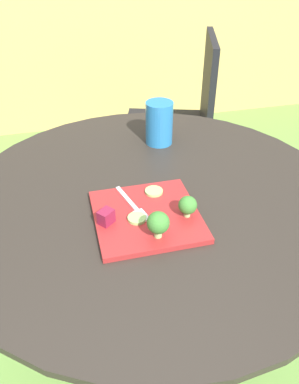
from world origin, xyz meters
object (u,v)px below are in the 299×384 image
(salad_plate, at_px, (147,216))
(fork, at_px, (134,207))
(drinking_glass, at_px, (159,125))
(patio_chair, at_px, (185,113))

(salad_plate, relative_size, fork, 1.60)
(drinking_glass, height_order, fork, drinking_glass)
(patio_chair, distance_m, fork, 1.15)
(salad_plate, relative_size, drinking_glass, 1.83)
(patio_chair, height_order, salad_plate, patio_chair)
(salad_plate, distance_m, fork, 0.04)
(salad_plate, bearing_deg, patio_chair, 66.50)
(patio_chair, xyz_separation_m, drinking_glass, (-0.33, -0.68, 0.28))
(patio_chair, relative_size, fork, 5.88)
(drinking_glass, distance_m, fork, 0.37)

